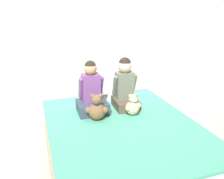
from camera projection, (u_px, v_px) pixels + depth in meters
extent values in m
plane|color=#B2A899|center=(122.00, 155.00, 2.72)|extent=(14.00, 14.00, 0.00)
cube|color=silver|center=(94.00, 34.00, 3.32)|extent=(8.00, 0.06, 2.50)
cube|color=#997F60|center=(122.00, 148.00, 2.69)|extent=(1.60, 1.99, 0.17)
cube|color=white|center=(122.00, 134.00, 2.63)|extent=(1.57, 1.95, 0.20)
cube|color=#4CA384|center=(122.00, 125.00, 2.59)|extent=(1.59, 1.97, 0.03)
cube|color=#384251|center=(92.00, 107.00, 2.86)|extent=(0.36, 0.34, 0.13)
cube|color=#7F4789|center=(91.00, 88.00, 2.83)|extent=(0.21, 0.16, 0.33)
sphere|color=tan|center=(90.00, 69.00, 2.75)|extent=(0.15, 0.15, 0.15)
sphere|color=#2D2319|center=(90.00, 66.00, 2.74)|extent=(0.13, 0.13, 0.13)
cylinder|color=#7F4789|center=(81.00, 88.00, 2.79)|extent=(0.06, 0.14, 0.26)
cylinder|color=#7F4789|center=(101.00, 86.00, 2.86)|extent=(0.06, 0.14, 0.26)
cube|color=brown|center=(125.00, 103.00, 2.99)|extent=(0.30, 0.37, 0.11)
cube|color=slate|center=(124.00, 85.00, 2.96)|extent=(0.22, 0.16, 0.33)
sphere|color=beige|center=(125.00, 66.00, 2.88)|extent=(0.17, 0.17, 0.17)
sphere|color=#2D2319|center=(125.00, 64.00, 2.87)|extent=(0.15, 0.15, 0.15)
cylinder|color=slate|center=(115.00, 85.00, 2.93)|extent=(0.06, 0.15, 0.27)
cylinder|color=slate|center=(134.00, 84.00, 2.99)|extent=(0.06, 0.15, 0.27)
sphere|color=brown|center=(97.00, 111.00, 2.66)|extent=(0.20, 0.20, 0.20)
sphere|color=brown|center=(97.00, 100.00, 2.62)|extent=(0.12, 0.12, 0.12)
sphere|color=#4C4742|center=(96.00, 102.00, 2.57)|extent=(0.05, 0.05, 0.05)
sphere|color=brown|center=(93.00, 96.00, 2.60)|extent=(0.05, 0.05, 0.05)
sphere|color=brown|center=(100.00, 96.00, 2.60)|extent=(0.05, 0.05, 0.05)
sphere|color=brown|center=(88.00, 110.00, 2.63)|extent=(0.07, 0.07, 0.07)
sphere|color=brown|center=(105.00, 110.00, 2.64)|extent=(0.07, 0.07, 0.07)
sphere|color=#D1B78E|center=(132.00, 108.00, 2.79)|extent=(0.17, 0.17, 0.17)
sphere|color=#D1B78E|center=(133.00, 99.00, 2.75)|extent=(0.10, 0.10, 0.10)
sphere|color=white|center=(135.00, 100.00, 2.71)|extent=(0.05, 0.05, 0.05)
sphere|color=#D1B78E|center=(130.00, 96.00, 2.72)|extent=(0.04, 0.04, 0.04)
sphere|color=#D1B78E|center=(135.00, 95.00, 2.75)|extent=(0.04, 0.04, 0.04)
sphere|color=#D1B78E|center=(128.00, 108.00, 2.73)|extent=(0.06, 0.06, 0.06)
sphere|color=#D1B78E|center=(139.00, 105.00, 2.81)|extent=(0.06, 0.06, 0.06)
cube|color=white|center=(102.00, 95.00, 3.29)|extent=(0.52, 0.31, 0.11)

